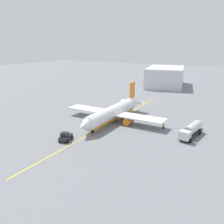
# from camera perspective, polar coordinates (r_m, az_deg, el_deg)

# --- Properties ---
(ground_plane) EXTENTS (400.00, 400.00, 0.00)m
(ground_plane) POSITION_cam_1_polar(r_m,az_deg,el_deg) (67.59, 0.00, -2.44)
(ground_plane) COLOR slate
(airplane) EXTENTS (31.22, 30.80, 9.71)m
(airplane) POSITION_cam_1_polar(r_m,az_deg,el_deg) (67.18, 0.21, -0.17)
(airplane) COLOR white
(airplane) RESTS_ON ground
(fuel_tanker) EXTENTS (10.57, 3.98, 3.15)m
(fuel_tanker) POSITION_cam_1_polar(r_m,az_deg,el_deg) (59.63, 18.94, -4.22)
(fuel_tanker) COLOR #2D2D33
(fuel_tanker) RESTS_ON ground
(pushback_tug) EXTENTS (4.02, 3.17, 2.20)m
(pushback_tug) POSITION_cam_1_polar(r_m,az_deg,el_deg) (55.44, -11.37, -5.98)
(pushback_tug) COLOR #232328
(pushback_tug) RESTS_ON ground
(refueling_worker) EXTENTS (0.40, 0.55, 1.71)m
(refueling_worker) POSITION_cam_1_polar(r_m,az_deg,el_deg) (63.28, 12.54, -3.39)
(refueling_worker) COLOR navy
(refueling_worker) RESTS_ON ground
(safety_cone_nose) EXTENTS (0.65, 0.65, 0.72)m
(safety_cone_nose) POSITION_cam_1_polar(r_m,az_deg,el_deg) (59.48, -10.79, -5.05)
(safety_cone_nose) COLOR #F2590F
(safety_cone_nose) RESTS_ON ground
(safety_cone_wingtip) EXTENTS (0.60, 0.60, 0.66)m
(safety_cone_wingtip) POSITION_cam_1_polar(r_m,az_deg,el_deg) (55.34, -4.47, -6.49)
(safety_cone_wingtip) COLOR #F2590F
(safety_cone_wingtip) RESTS_ON ground
(distant_hangar) EXTENTS (33.23, 24.51, 10.03)m
(distant_hangar) POSITION_cam_1_polar(r_m,az_deg,el_deg) (129.11, 12.96, 8.47)
(distant_hangar) COLOR silver
(distant_hangar) RESTS_ON ground
(taxi_line_marking) EXTENTS (69.96, 0.72, 0.01)m
(taxi_line_marking) POSITION_cam_1_polar(r_m,az_deg,el_deg) (67.59, 0.00, -2.44)
(taxi_line_marking) COLOR yellow
(taxi_line_marking) RESTS_ON ground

